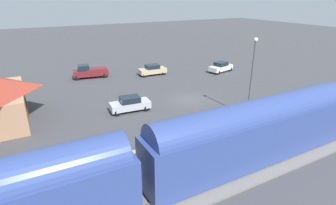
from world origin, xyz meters
name	(u,v)px	position (x,y,z in m)	size (l,w,h in m)	color
ground_plane	(190,99)	(0.00, 0.00, 0.00)	(200.00, 200.00, 0.00)	#424247
railway_track	(279,150)	(-14.00, 0.00, 0.09)	(4.80, 70.00, 0.30)	slate
platform	(245,131)	(-10.00, 0.00, 0.15)	(3.20, 46.00, 0.30)	#A8A399
passenger_train	(138,164)	(-14.00, 12.71, 2.86)	(2.93, 37.95, 4.98)	#33478C
pedestrian_on_platform	(207,134)	(-10.44, 4.97, 1.28)	(0.36, 0.36, 1.71)	#23284C
pedestrian_waiting_far	(219,131)	(-10.46, 3.69, 1.28)	(0.36, 0.36, 1.71)	#23284C
sedan_tan	(152,70)	(12.60, -0.75, 0.88)	(2.06, 4.59, 1.74)	#C6B284
pickup_maroon	(90,71)	(15.88, 8.75, 1.03)	(2.81, 5.65, 2.14)	maroon
sedan_silver	(130,104)	(0.13, 7.95, 0.88)	(2.20, 4.63, 1.74)	silver
sedan_white	(221,67)	(8.72, -11.94, 0.88)	(2.83, 4.80, 1.74)	white
light_pole_near_platform	(252,69)	(-7.20, -2.91, 5.26)	(0.44, 0.44, 8.47)	#515156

